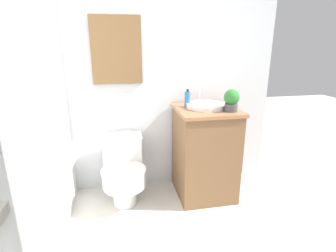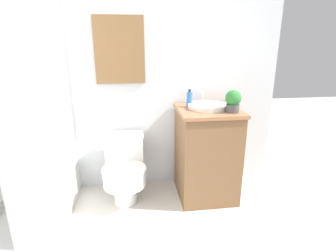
# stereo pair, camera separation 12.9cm
# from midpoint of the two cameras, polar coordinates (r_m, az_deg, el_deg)

# --- Properties ---
(wall_back) EXTENTS (3.13, 0.07, 2.50)m
(wall_back) POSITION_cam_midpoint_polar(r_m,az_deg,el_deg) (2.56, -9.01, 13.11)
(wall_back) COLOR silver
(wall_back) RESTS_ON ground_plane
(shower_area) EXTENTS (0.60, 1.50, 1.98)m
(shower_area) POSITION_cam_midpoint_polar(r_m,az_deg,el_deg) (2.25, -28.22, -15.09)
(shower_area) COLOR white
(shower_area) RESTS_ON ground_plane
(toilet) EXTENTS (0.40, 0.54, 0.61)m
(toilet) POSITION_cam_midpoint_polar(r_m,az_deg,el_deg) (2.51, -7.97, -9.09)
(toilet) COLOR white
(toilet) RESTS_ON ground_plane
(vanity) EXTENTS (0.55, 0.58, 0.87)m
(vanity) POSITION_cam_midpoint_polar(r_m,az_deg,el_deg) (2.55, 9.76, -5.85)
(vanity) COLOR brown
(vanity) RESTS_ON ground_plane
(sink) EXTENTS (0.36, 0.39, 0.13)m
(sink) POSITION_cam_midpoint_polar(r_m,az_deg,el_deg) (2.43, 10.15, 4.28)
(sink) COLOR white
(sink) RESTS_ON vanity
(soap_bottle) EXTENTS (0.05, 0.05, 0.16)m
(soap_bottle) POSITION_cam_midpoint_polar(r_m,az_deg,el_deg) (2.45, 6.20, 5.78)
(soap_bottle) COLOR #2D6BB2
(soap_bottle) RESTS_ON vanity
(potted_plant) EXTENTS (0.14, 0.14, 0.19)m
(potted_plant) POSITION_cam_midpoint_polar(r_m,az_deg,el_deg) (2.32, 15.55, 5.32)
(potted_plant) COLOR #4C4C51
(potted_plant) RESTS_ON vanity
(book_on_tank) EXTENTS (0.19, 0.10, 0.02)m
(book_on_tank) POSITION_cam_midpoint_polar(r_m,az_deg,el_deg) (2.52, -8.26, -1.59)
(book_on_tank) COLOR beige
(book_on_tank) RESTS_ON toilet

